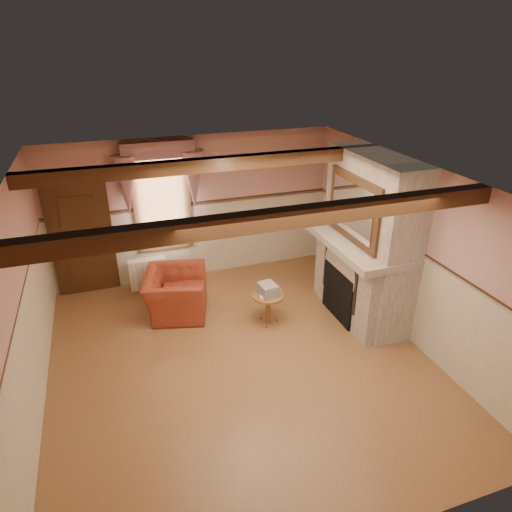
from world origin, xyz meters
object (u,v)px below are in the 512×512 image
object	(u,v)px
side_table	(268,309)
mantel_clock	(337,217)
bowl	(353,232)
oil_lamp	(349,223)
armchair	(176,293)
radiator	(148,274)

from	to	relation	value
side_table	mantel_clock	size ratio (longest dim) A/B	2.29
bowl	mantel_clock	bearing A→B (deg)	90.00
bowl	oil_lamp	world-z (taller)	oil_lamp
bowl	oil_lamp	xyz separation A→B (m)	(0.00, 0.16, 0.10)
armchair	bowl	distance (m)	3.21
mantel_clock	bowl	bearing A→B (deg)	-90.00
side_table	armchair	bearing A→B (deg)	148.61
armchair	oil_lamp	size ratio (longest dim) A/B	4.12
oil_lamp	side_table	bearing A→B (deg)	-173.27
armchair	side_table	distance (m)	1.64
armchair	radiator	distance (m)	1.10
side_table	oil_lamp	distance (m)	1.99
radiator	mantel_clock	distance (m)	3.72
radiator	oil_lamp	xyz separation A→B (m)	(3.26, -1.72, 1.26)
armchair	radiator	xyz separation A→B (m)	(-0.36, 1.04, -0.07)
armchair	bowl	world-z (taller)	bowl
radiator	mantel_clock	xyz separation A→B (m)	(3.26, -1.30, 1.22)
radiator	mantel_clock	size ratio (longest dim) A/B	2.92
armchair	side_table	bearing A→B (deg)	-106.42
armchair	radiator	bearing A→B (deg)	34.01
bowl	mantel_clock	distance (m)	0.58
bowl	oil_lamp	bearing A→B (deg)	90.00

